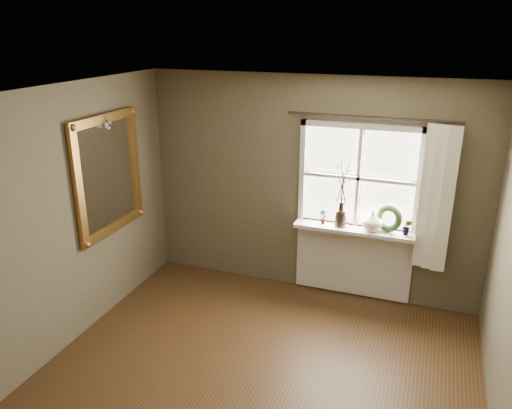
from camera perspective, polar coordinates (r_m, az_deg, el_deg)
The scene contains 15 objects.
floor at distance 4.64m, azimuth -1.72°, elevation -22.07°, with size 4.50×4.50×0.00m, color #3E2713.
ceiling at distance 3.49m, azimuth -2.17°, elevation 11.57°, with size 4.50×4.50×0.00m, color silver.
wall_back at distance 5.93m, azimuth 6.39°, elevation 2.05°, with size 4.00×0.10×2.60m, color brown.
wall_left at distance 4.97m, azimuth -24.44°, elevation -3.26°, with size 0.10×4.50×2.60m, color brown.
window_frame at distance 5.71m, azimuth 11.65°, elevation 2.95°, with size 1.36×0.06×1.24m.
window_sill at distance 5.81m, azimuth 11.08°, elevation -2.82°, with size 1.36×0.26×0.04m, color silver.
window_apron at distance 6.08m, azimuth 10.99°, elevation -6.27°, with size 1.36×0.04×0.88m, color silver.
dark_jug at distance 5.79m, azimuth 9.65°, elevation -1.56°, with size 0.13×0.13×0.19m, color black.
cream_vase at distance 5.73m, azimuth 13.17°, elevation -1.82°, with size 0.22×0.22×0.23m, color silver.
wreath at distance 5.76m, azimuth 14.90°, elevation -1.87°, with size 0.31×0.31×0.07m, color #2C3E1B.
potted_plant_left at distance 5.82m, azimuth 7.64°, elevation -1.39°, with size 0.09×0.06×0.18m, color #2C3E1B.
potted_plant_right at distance 5.72m, azimuth 16.89°, elevation -2.49°, with size 0.10×0.08×0.18m, color #2C3E1B.
curtain at distance 5.61m, azimuth 19.89°, elevation 0.58°, with size 0.36×0.12×1.59m, color white.
curtain_rod at distance 5.49m, azimuth 13.10°, elevation 9.68°, with size 0.03×0.03×1.84m, color black.
gilt_mirror at distance 5.62m, azimuth -16.50°, elevation 3.31°, with size 0.10×1.10×1.31m.
Camera 1 is at (1.31, -3.20, 3.10)m, focal length 35.00 mm.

